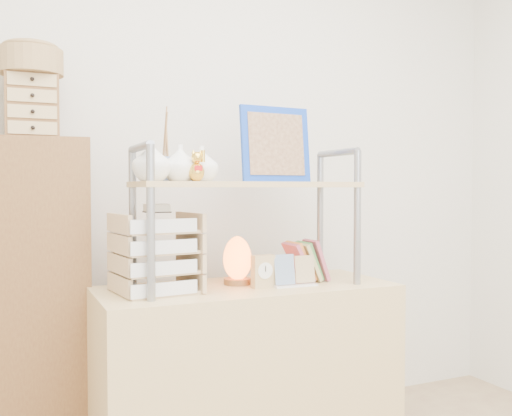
{
  "coord_description": "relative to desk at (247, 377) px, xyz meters",
  "views": [
    {
      "loc": [
        -0.91,
        -0.91,
        1.15
      ],
      "look_at": [
        0.04,
        1.2,
        1.07
      ],
      "focal_mm": 40.0,
      "sensor_mm": 36.0,
      "label": 1
    }
  ],
  "objects": [
    {
      "name": "drawer_chest",
      "position": [
        -0.79,
        0.35,
        1.1
      ],
      "size": [
        0.2,
        0.16,
        0.25
      ],
      "color": "brown",
      "rests_on": "cabinet"
    },
    {
      "name": "desk",
      "position": [
        0.0,
        0.0,
        0.0
      ],
      "size": [
        1.2,
        0.5,
        0.75
      ],
      "primitive_type": "cube",
      "color": "tan",
      "rests_on": "ground"
    },
    {
      "name": "hutch",
      "position": [
        -0.08,
        0.01,
        0.8
      ],
      "size": [
        0.92,
        0.34,
        0.75
      ],
      "color": "gray",
      "rests_on": "desk"
    },
    {
      "name": "woven_basket",
      "position": [
        -0.79,
        0.35,
        1.28
      ],
      "size": [
        0.25,
        0.25,
        0.1
      ],
      "primitive_type": "cylinder",
      "color": "olive",
      "rests_on": "drawer_chest"
    },
    {
      "name": "cabinet",
      "position": [
        -0.79,
        0.37,
        0.3
      ],
      "size": [
        0.47,
        0.29,
        1.35
      ],
      "primitive_type": "cube",
      "rotation": [
        0.0,
        0.0,
        -0.11
      ],
      "color": "brown",
      "rests_on": "ground"
    },
    {
      "name": "desk_clock",
      "position": [
        0.04,
        -0.07,
        0.44
      ],
      "size": [
        0.1,
        0.05,
        0.13
      ],
      "color": "tan",
      "rests_on": "desk"
    },
    {
      "name": "letter_tray",
      "position": [
        -0.37,
        -0.0,
        0.51
      ],
      "size": [
        0.3,
        0.29,
        0.34
      ],
      "color": "tan",
      "rests_on": "desk"
    },
    {
      "name": "postcard_stand",
      "position": [
        0.17,
        -0.09,
        0.41
      ],
      "size": [
        0.19,
        0.06,
        0.13
      ],
      "color": "white",
      "rests_on": "desk"
    },
    {
      "name": "salt_lamp",
      "position": [
        -0.02,
        0.05,
        0.48
      ],
      "size": [
        0.13,
        0.12,
        0.2
      ],
      "color": "brown",
      "rests_on": "desk"
    }
  ]
}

